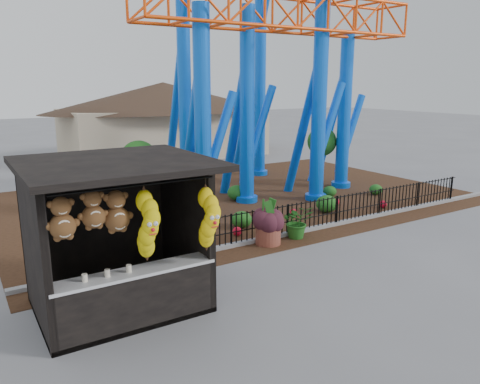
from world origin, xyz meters
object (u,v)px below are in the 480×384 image
roller_coaster (257,34)px  potted_plant (297,221)px  terracotta_planter (268,234)px  prize_booth (120,240)px

roller_coaster → potted_plant: (-2.20, -5.53, -5.93)m
roller_coaster → terracotta_planter: roller_coaster is taller
prize_booth → roller_coaster: 11.99m
prize_booth → terracotta_planter: (4.86, 1.79, -1.22)m
roller_coaster → potted_plant: bearing=-111.7°
roller_coaster → potted_plant: roller_coaster is taller
terracotta_planter → potted_plant: potted_plant is taller
prize_booth → roller_coaster: roller_coaster is taller
terracotta_planter → roller_coaster: bearing=59.4°
terracotta_planter → prize_booth: bearing=-159.8°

